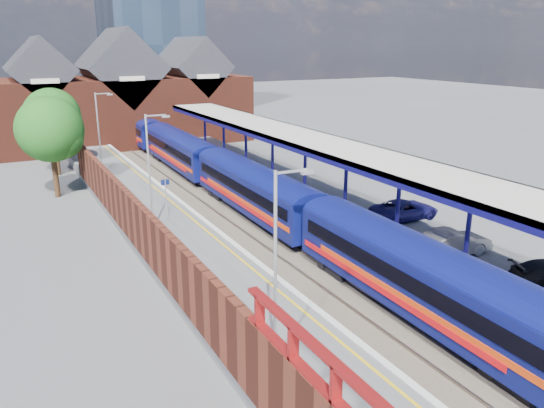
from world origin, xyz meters
The scene contains 20 objects.
ground centered at (0.00, 30.00, 0.00)m, with size 240.00×240.00×0.00m, color #5B5B5E.
ballast_bed centered at (0.00, 20.00, 0.03)m, with size 6.00×76.00×0.06m, color #473D33.
rails centered at (0.00, 20.00, 0.12)m, with size 4.51×76.00×0.14m.
left_platform centered at (-5.50, 20.00, 0.50)m, with size 5.00×76.00×1.00m, color #565659.
right_platform centered at (6.00, 20.00, 0.50)m, with size 6.00×76.00×1.00m, color #565659.
coping_left centered at (-3.15, 20.00, 1.02)m, with size 0.30×76.00×0.05m, color silver.
coping_right centered at (3.15, 20.00, 1.02)m, with size 0.30×76.00×0.05m, color silver.
yellow_line centered at (-3.75, 20.00, 1.01)m, with size 0.14×76.00×0.01m, color yellow.
train centered at (1.49, 32.14, 2.12)m, with size 3.09×65.94×3.45m.
canopy centered at (5.48, 21.95, 5.25)m, with size 4.50×52.00×4.48m.
lamp_post_b centered at (-6.36, 6.00, 4.99)m, with size 1.48×0.18×7.00m.
lamp_post_c centered at (-6.36, 22.00, 4.99)m, with size 1.48×0.18×7.00m.
lamp_post_d centered at (-6.36, 38.00, 4.99)m, with size 1.48×0.18×7.00m.
platform_sign centered at (-5.00, 24.00, 2.69)m, with size 0.55×0.08×2.50m.
brick_wall centered at (-8.10, 13.54, 2.45)m, with size 0.35×50.00×3.86m.
station_building centered at (0.00, 58.00, 5.45)m, with size 30.00×12.12×13.78m.
tree_near centered at (-10.35, 35.91, 5.35)m, with size 5.20×5.20×8.10m.
tree_far centered at (-9.35, 43.91, 5.35)m, with size 5.20×5.20×8.10m.
parked_car_silver centered at (6.58, 10.28, 1.71)m, with size 1.50×4.29×1.41m, color #98989C.
parked_car_blue centered at (8.43, 16.21, 1.65)m, with size 2.15×4.65×1.29m, color navy.
Camera 1 is at (-14.37, -8.70, 11.92)m, focal length 35.00 mm.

